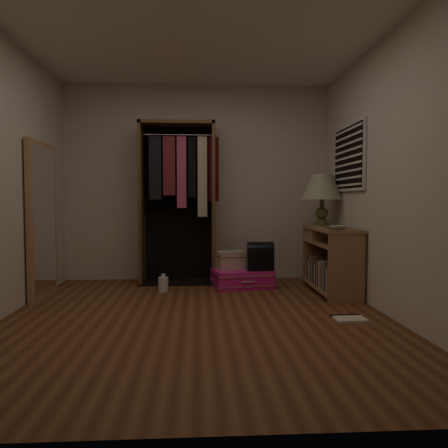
{
  "coord_description": "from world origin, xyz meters",
  "views": [
    {
      "loc": [
        0.01,
        -3.9,
        1.06
      ],
      "look_at": [
        0.3,
        0.95,
        0.8
      ],
      "focal_mm": 35.0,
      "sensor_mm": 36.0,
      "label": 1
    }
  ],
  "objects": [
    {
      "name": "pink_suitcase",
      "position": [
        0.55,
        1.39,
        0.11
      ],
      "size": [
        0.79,
        0.63,
        0.22
      ],
      "rotation": [
        0.0,
        0.0,
        0.17
      ],
      "color": "#E51B8B",
      "rests_on": "ground"
    },
    {
      "name": "table_lamp",
      "position": [
        1.54,
        1.4,
        1.21
      ],
      "size": [
        0.64,
        0.64,
        0.63
      ],
      "rotation": [
        0.0,
        0.0,
        0.34
      ],
      "color": "#4D5227",
      "rests_on": "console_bookshelf"
    },
    {
      "name": "room_walls",
      "position": [
        0.08,
        0.04,
        1.5
      ],
      "size": [
        3.52,
        4.02,
        2.6
      ],
      "color": "beige",
      "rests_on": "ground"
    },
    {
      "name": "brass_tray",
      "position": [
        1.54,
        0.83,
        0.76
      ],
      "size": [
        0.27,
        0.27,
        0.01
      ],
      "rotation": [
        0.0,
        0.0,
        -0.23
      ],
      "color": "#AF8943",
      "rests_on": "console_bookshelf"
    },
    {
      "name": "white_jug",
      "position": [
        -0.4,
        1.19,
        0.09
      ],
      "size": [
        0.14,
        0.14,
        0.21
      ],
      "rotation": [
        0.0,
        0.0,
        0.16
      ],
      "color": "silver",
      "rests_on": "ground"
    },
    {
      "name": "ground",
      "position": [
        0.0,
        0.0,
        0.0
      ],
      "size": [
        4.0,
        4.0,
        0.0
      ],
      "primitive_type": "plane",
      "color": "brown",
      "rests_on": "ground"
    },
    {
      "name": "train_case",
      "position": [
        0.41,
        1.42,
        0.33
      ],
      "size": [
        0.37,
        0.3,
        0.24
      ],
      "rotation": [
        0.0,
        0.0,
        0.24
      ],
      "color": "#BAA58E",
      "rests_on": "pink_suitcase"
    },
    {
      "name": "console_bookshelf",
      "position": [
        1.53,
        1.04,
        0.39
      ],
      "size": [
        0.42,
        1.12,
        0.75
      ],
      "color": "#976D49",
      "rests_on": "ground"
    },
    {
      "name": "open_wardrobe",
      "position": [
        -0.22,
        1.77,
        1.22
      ],
      "size": [
        1.0,
        0.5,
        2.05
      ],
      "color": "brown",
      "rests_on": "ground"
    },
    {
      "name": "black_bag",
      "position": [
        0.76,
        1.32,
        0.39
      ],
      "size": [
        0.32,
        0.21,
        0.34
      ],
      "rotation": [
        0.0,
        0.0,
        -0.02
      ],
      "color": "black",
      "rests_on": "pink_suitcase"
    },
    {
      "name": "ceramic_bowl",
      "position": [
        1.49,
        0.66,
        0.77
      ],
      "size": [
        0.21,
        0.21,
        0.04
      ],
      "primitive_type": "imported",
      "rotation": [
        0.0,
        0.0,
        0.17
      ],
      "color": "#A5C3A2",
      "rests_on": "console_bookshelf"
    },
    {
      "name": "floor_book",
      "position": [
        1.35,
        -0.14,
        0.01
      ],
      "size": [
        0.28,
        0.23,
        0.03
      ],
      "rotation": [
        0.0,
        0.0,
        0.04
      ],
      "color": "#F5EACE",
      "rests_on": "ground"
    },
    {
      "name": "floor_mirror",
      "position": [
        -1.7,
        1.0,
        0.85
      ],
      "size": [
        0.06,
        0.8,
        1.7
      ],
      "color": "tan",
      "rests_on": "ground"
    }
  ]
}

